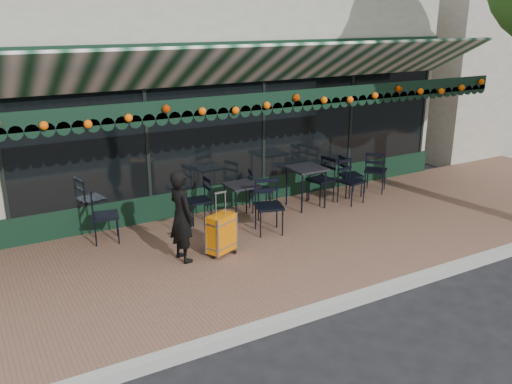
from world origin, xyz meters
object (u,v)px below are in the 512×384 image
chair_b_left (199,201)px  chair_b_right (260,190)px  chair_a_right (350,176)px  chair_a_extra (376,171)px  suitcase (221,234)px  chair_a_left (321,180)px  cafe_table_a (306,171)px  cafe_table_b (241,188)px  chair_solo (105,216)px  chair_b_front (269,207)px  chair_a_front (351,182)px  woman (182,216)px

chair_b_left → chair_b_right: 1.30m
chair_a_right → chair_a_extra: (0.65, -0.04, 0.02)m
suitcase → chair_a_left: (2.90, 1.32, 0.11)m
cafe_table_a → chair_b_right: size_ratio=0.98×
cafe_table_a → cafe_table_b: bearing=179.7°
cafe_table_b → chair_solo: bearing=175.1°
cafe_table_b → chair_b_front: (0.11, -0.82, -0.14)m
chair_a_front → chair_b_front: size_ratio=0.94×
chair_a_right → chair_solo: (-5.14, 0.10, 0.01)m
cafe_table_a → chair_a_extra: bearing=2.2°
chair_a_extra → chair_b_right: bearing=45.5°
chair_a_left → chair_solo: chair_a_left is taller
chair_a_left → chair_b_left: size_ratio=1.11×
chair_a_front → chair_b_left: bearing=160.5°
cafe_table_b → chair_b_left: (-0.76, 0.24, -0.20)m
cafe_table_a → chair_b_front: size_ratio=0.85×
cafe_table_b → chair_a_extra: (3.32, 0.07, -0.16)m
chair_a_left → chair_b_right: (-1.34, 0.17, -0.05)m
chair_b_right → chair_b_front: bearing=175.9°
chair_a_right → chair_a_front: size_ratio=0.97×
suitcase → cafe_table_b: suitcase is taller
cafe_table_b → chair_solo: 2.49m
chair_a_right → chair_b_left: 3.43m
chair_a_left → woman: bearing=-79.2°
cafe_table_b → chair_b_right: (0.54, 0.25, -0.20)m
woman → chair_a_left: bearing=-79.4°
woman → chair_a_right: woman is taller
chair_a_extra → chair_b_left: bearing=46.9°
cafe_table_a → chair_a_extra: size_ratio=0.89×
chair_a_right → cafe_table_a: bearing=107.3°
chair_a_front → chair_a_extra: size_ratio=0.98×
chair_a_right → chair_solo: size_ratio=0.98×
chair_a_front → chair_b_front: chair_b_front is taller
chair_b_right → cafe_table_a: bearing=-88.1°
chair_a_right → chair_b_right: size_ratio=1.05×
chair_a_front → chair_b_front: bearing=-176.6°
chair_a_left → chair_b_left: bearing=-101.5°
cafe_table_a → chair_a_right: bearing=5.5°
cafe_table_a → cafe_table_b: cafe_table_a is taller
woman → chair_b_right: bearing=-66.0°
chair_a_left → chair_solo: 4.35m
chair_a_front → woman: bearing=-178.3°
chair_b_left → cafe_table_b: bearing=76.6°
cafe_table_b → cafe_table_a: bearing=-0.3°
cafe_table_b → chair_a_right: (2.67, 0.11, -0.18)m
woman → chair_a_extra: size_ratio=1.59×
chair_a_left → chair_b_right: bearing=-105.3°
woman → suitcase: woman is taller
cafe_table_a → chair_a_extra: 1.90m
suitcase → chair_a_extra: size_ratio=1.14×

